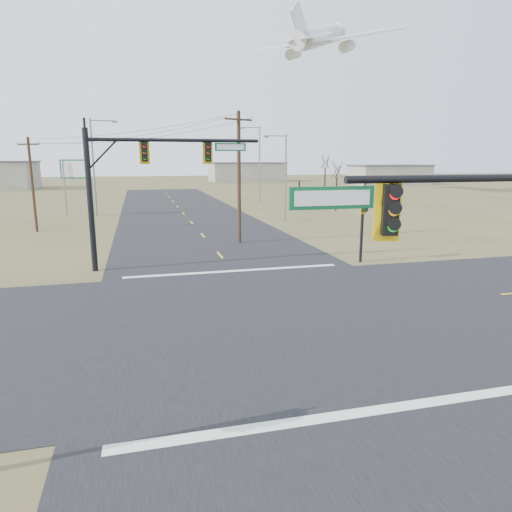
{
  "coord_description": "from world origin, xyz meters",
  "views": [
    {
      "loc": [
        -4.98,
        -16.68,
        6.12
      ],
      "look_at": [
        -0.41,
        1.0,
        2.24
      ],
      "focal_mm": 32.0,
      "sensor_mm": 36.0,
      "label": 1
    }
  ],
  "objects_px": {
    "mast_arm_far": "(142,170)",
    "streetlight_c": "(95,162)",
    "utility_pole_far": "(32,183)",
    "bare_tree_d": "(325,161)",
    "streetlight_b": "(258,160)",
    "highway_sign": "(76,176)",
    "pedestal_signal_ne": "(364,210)",
    "utility_pole_near": "(239,176)",
    "bare_tree_c": "(337,170)",
    "streetlight_a": "(284,173)"
  },
  "relations": [
    {
      "from": "mast_arm_far",
      "to": "streetlight_c",
      "type": "relative_size",
      "value": 0.93
    },
    {
      "from": "utility_pole_far",
      "to": "bare_tree_d",
      "type": "relative_size",
      "value": 1.09
    },
    {
      "from": "utility_pole_far",
      "to": "streetlight_b",
      "type": "height_order",
      "value": "streetlight_b"
    },
    {
      "from": "highway_sign",
      "to": "streetlight_b",
      "type": "distance_m",
      "value": 25.91
    },
    {
      "from": "pedestal_signal_ne",
      "to": "utility_pole_near",
      "type": "relative_size",
      "value": 0.46
    },
    {
      "from": "highway_sign",
      "to": "mast_arm_far",
      "type": "bearing_deg",
      "value": -62.3
    },
    {
      "from": "utility_pole_far",
      "to": "streetlight_b",
      "type": "xyz_separation_m",
      "value": [
        25.52,
        22.06,
        1.83
      ]
    },
    {
      "from": "utility_pole_far",
      "to": "bare_tree_c",
      "type": "xyz_separation_m",
      "value": [
        31.75,
        8.65,
        0.74
      ]
    },
    {
      "from": "streetlight_a",
      "to": "streetlight_c",
      "type": "height_order",
      "value": "streetlight_c"
    },
    {
      "from": "pedestal_signal_ne",
      "to": "bare_tree_c",
      "type": "relative_size",
      "value": 0.69
    },
    {
      "from": "utility_pole_far",
      "to": "highway_sign",
      "type": "height_order",
      "value": "utility_pole_far"
    },
    {
      "from": "bare_tree_d",
      "to": "highway_sign",
      "type": "bearing_deg",
      "value": -165.69
    },
    {
      "from": "streetlight_a",
      "to": "streetlight_c",
      "type": "bearing_deg",
      "value": 131.84
    },
    {
      "from": "utility_pole_near",
      "to": "bare_tree_c",
      "type": "bearing_deg",
      "value": 48.78
    },
    {
      "from": "streetlight_a",
      "to": "streetlight_c",
      "type": "relative_size",
      "value": 0.83
    },
    {
      "from": "utility_pole_far",
      "to": "mast_arm_far",
      "type": "bearing_deg",
      "value": -61.11
    },
    {
      "from": "utility_pole_far",
      "to": "highway_sign",
      "type": "relative_size",
      "value": 1.3
    },
    {
      "from": "streetlight_b",
      "to": "streetlight_c",
      "type": "bearing_deg",
      "value": -171.33
    },
    {
      "from": "streetlight_b",
      "to": "bare_tree_d",
      "type": "distance_m",
      "value": 9.61
    },
    {
      "from": "mast_arm_far",
      "to": "utility_pole_near",
      "type": "height_order",
      "value": "utility_pole_near"
    },
    {
      "from": "utility_pole_far",
      "to": "bare_tree_c",
      "type": "height_order",
      "value": "utility_pole_far"
    },
    {
      "from": "pedestal_signal_ne",
      "to": "highway_sign",
      "type": "distance_m",
      "value": 34.75
    },
    {
      "from": "mast_arm_far",
      "to": "bare_tree_d",
      "type": "xyz_separation_m",
      "value": [
        25.82,
        35.35,
        0.31
      ]
    },
    {
      "from": "streetlight_a",
      "to": "streetlight_c",
      "type": "distance_m",
      "value": 20.44
    },
    {
      "from": "bare_tree_c",
      "to": "pedestal_signal_ne",
      "type": "bearing_deg",
      "value": -111.08
    },
    {
      "from": "utility_pole_near",
      "to": "highway_sign",
      "type": "bearing_deg",
      "value": 123.54
    },
    {
      "from": "streetlight_b",
      "to": "streetlight_c",
      "type": "relative_size",
      "value": 1.03
    },
    {
      "from": "streetlight_c",
      "to": "bare_tree_d",
      "type": "xyz_separation_m",
      "value": [
        30.36,
        9.01,
        0.07
      ]
    },
    {
      "from": "streetlight_c",
      "to": "utility_pole_near",
      "type": "bearing_deg",
      "value": -74.1
    },
    {
      "from": "streetlight_c",
      "to": "mast_arm_far",
      "type": "bearing_deg",
      "value": -94.31
    },
    {
      "from": "streetlight_a",
      "to": "streetlight_b",
      "type": "distance_m",
      "value": 20.98
    },
    {
      "from": "utility_pole_far",
      "to": "streetlight_c",
      "type": "relative_size",
      "value": 0.77
    },
    {
      "from": "highway_sign",
      "to": "streetlight_a",
      "type": "height_order",
      "value": "streetlight_a"
    },
    {
      "from": "streetlight_a",
      "to": "bare_tree_c",
      "type": "xyz_separation_m",
      "value": [
        9.03,
        7.34,
        0.12
      ]
    },
    {
      "from": "pedestal_signal_ne",
      "to": "utility_pole_near",
      "type": "xyz_separation_m",
      "value": [
        -5.73,
        8.34,
        1.76
      ]
    },
    {
      "from": "utility_pole_near",
      "to": "streetlight_b",
      "type": "distance_m",
      "value": 33.12
    },
    {
      "from": "mast_arm_far",
      "to": "streetlight_b",
      "type": "relative_size",
      "value": 0.9
    },
    {
      "from": "utility_pole_near",
      "to": "bare_tree_d",
      "type": "distance_m",
      "value": 34.49
    },
    {
      "from": "pedestal_signal_ne",
      "to": "streetlight_b",
      "type": "bearing_deg",
      "value": 59.9
    },
    {
      "from": "bare_tree_c",
      "to": "bare_tree_d",
      "type": "bearing_deg",
      "value": 74.38
    },
    {
      "from": "pedestal_signal_ne",
      "to": "streetlight_c",
      "type": "height_order",
      "value": "streetlight_c"
    },
    {
      "from": "utility_pole_near",
      "to": "streetlight_c",
      "type": "xyz_separation_m",
      "value": [
        -11.43,
        19.81,
        0.88
      ]
    },
    {
      "from": "pedestal_signal_ne",
      "to": "highway_sign",
      "type": "bearing_deg",
      "value": 99.44
    },
    {
      "from": "utility_pole_near",
      "to": "streetlight_a",
      "type": "distance_m",
      "value": 12.91
    },
    {
      "from": "mast_arm_far",
      "to": "streetlight_b",
      "type": "height_order",
      "value": "streetlight_b"
    },
    {
      "from": "streetlight_a",
      "to": "utility_pole_far",
      "type": "bearing_deg",
      "value": 161.04
    },
    {
      "from": "pedestal_signal_ne",
      "to": "highway_sign",
      "type": "height_order",
      "value": "highway_sign"
    },
    {
      "from": "streetlight_a",
      "to": "bare_tree_d",
      "type": "relative_size",
      "value": 1.17
    },
    {
      "from": "streetlight_a",
      "to": "streetlight_c",
      "type": "xyz_separation_m",
      "value": [
        -18.36,
        8.92,
        1.01
      ]
    },
    {
      "from": "utility_pole_far",
      "to": "streetlight_c",
      "type": "distance_m",
      "value": 11.23
    }
  ]
}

